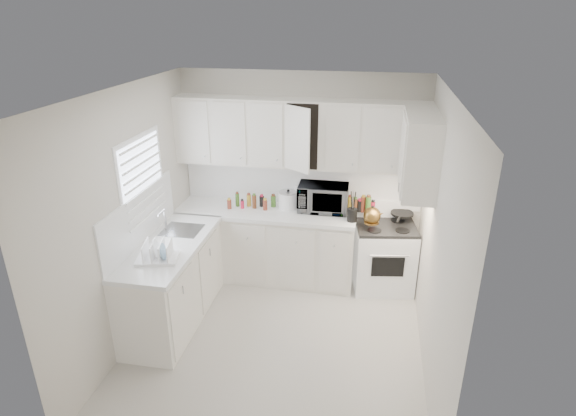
% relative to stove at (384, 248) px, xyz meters
% --- Properties ---
extents(floor, '(3.20, 3.20, 0.00)m').
position_rel_stove_xyz_m(floor, '(-1.09, -1.31, -0.54)').
color(floor, '#B8B2A8').
rests_on(floor, ground).
extents(ceiling, '(3.20, 3.20, 0.00)m').
position_rel_stove_xyz_m(ceiling, '(-1.09, -1.31, 2.06)').
color(ceiling, white).
rests_on(ceiling, ground).
extents(wall_back, '(3.00, 0.00, 3.00)m').
position_rel_stove_xyz_m(wall_back, '(-1.09, 0.29, 0.76)').
color(wall_back, beige).
rests_on(wall_back, ground).
extents(wall_front, '(3.00, 0.00, 3.00)m').
position_rel_stove_xyz_m(wall_front, '(-1.09, -2.91, 0.76)').
color(wall_front, beige).
rests_on(wall_front, ground).
extents(wall_left, '(0.00, 3.20, 3.20)m').
position_rel_stove_xyz_m(wall_left, '(-2.59, -1.31, 0.76)').
color(wall_left, beige).
rests_on(wall_left, ground).
extents(wall_right, '(0.00, 3.20, 3.20)m').
position_rel_stove_xyz_m(wall_right, '(0.41, -1.31, 0.76)').
color(wall_right, beige).
rests_on(wall_right, ground).
extents(window_blinds, '(0.06, 0.96, 1.06)m').
position_rel_stove_xyz_m(window_blinds, '(-2.57, -0.96, 1.01)').
color(window_blinds, white).
rests_on(window_blinds, wall_left).
extents(lower_cabinets_back, '(2.22, 0.60, 0.90)m').
position_rel_stove_xyz_m(lower_cabinets_back, '(-1.48, -0.01, -0.09)').
color(lower_cabinets_back, beige).
rests_on(lower_cabinets_back, floor).
extents(lower_cabinets_left, '(0.60, 1.60, 0.90)m').
position_rel_stove_xyz_m(lower_cabinets_left, '(-2.29, -1.11, -0.09)').
color(lower_cabinets_left, beige).
rests_on(lower_cabinets_left, floor).
extents(countertop_back, '(2.24, 0.64, 0.05)m').
position_rel_stove_xyz_m(countertop_back, '(-1.48, -0.02, 0.38)').
color(countertop_back, silver).
rests_on(countertop_back, lower_cabinets_back).
extents(countertop_left, '(0.64, 1.62, 0.05)m').
position_rel_stove_xyz_m(countertop_left, '(-2.28, -1.11, 0.38)').
color(countertop_left, silver).
rests_on(countertop_left, lower_cabinets_left).
extents(backsplash_back, '(2.98, 0.02, 0.55)m').
position_rel_stove_xyz_m(backsplash_back, '(-1.09, 0.28, 0.68)').
color(backsplash_back, silver).
rests_on(backsplash_back, wall_back).
extents(backsplash_left, '(0.02, 1.60, 0.55)m').
position_rel_stove_xyz_m(backsplash_left, '(-2.58, -1.11, 0.68)').
color(backsplash_left, silver).
rests_on(backsplash_left, wall_left).
extents(upper_cabinets_back, '(3.00, 0.33, 0.80)m').
position_rel_stove_xyz_m(upper_cabinets_back, '(-1.09, 0.13, 0.96)').
color(upper_cabinets_back, beige).
rests_on(upper_cabinets_back, wall_back).
extents(upper_cabinets_right, '(0.33, 0.90, 0.80)m').
position_rel_stove_xyz_m(upper_cabinets_right, '(0.25, -0.49, 0.96)').
color(upper_cabinets_right, beige).
rests_on(upper_cabinets_right, wall_right).
extents(sink, '(0.42, 0.38, 0.30)m').
position_rel_stove_xyz_m(sink, '(-2.28, -0.76, 0.53)').
color(sink, gray).
rests_on(sink, countertop_left).
extents(stove, '(0.79, 0.68, 1.09)m').
position_rel_stove_xyz_m(stove, '(0.00, 0.00, 0.00)').
color(stove, white).
rests_on(stove, floor).
extents(tea_kettle, '(0.32, 0.30, 0.23)m').
position_rel_stove_xyz_m(tea_kettle, '(-0.18, -0.16, 0.51)').
color(tea_kettle, olive).
rests_on(tea_kettle, stove).
extents(frying_pan, '(0.38, 0.52, 0.04)m').
position_rel_stove_xyz_m(frying_pan, '(0.18, 0.16, 0.42)').
color(frying_pan, black).
rests_on(frying_pan, stove).
extents(microwave, '(0.61, 0.35, 0.41)m').
position_rel_stove_xyz_m(microwave, '(-0.78, 0.12, 0.61)').
color(microwave, gray).
rests_on(microwave, countertop_back).
extents(rice_cooker, '(0.30, 0.30, 0.24)m').
position_rel_stove_xyz_m(rice_cooker, '(-1.22, 0.10, 0.53)').
color(rice_cooker, white).
rests_on(rice_cooker, countertop_back).
extents(paper_towel, '(0.12, 0.12, 0.27)m').
position_rel_stove_xyz_m(paper_towel, '(-1.10, 0.21, 0.54)').
color(paper_towel, white).
rests_on(paper_towel, countertop_back).
extents(utensil_crock, '(0.13, 0.13, 0.38)m').
position_rel_stove_xyz_m(utensil_crock, '(-0.41, -0.16, 0.60)').
color(utensil_crock, black).
rests_on(utensil_crock, countertop_back).
extents(dish_rack, '(0.45, 0.38, 0.22)m').
position_rel_stove_xyz_m(dish_rack, '(-2.25, -1.45, 0.51)').
color(dish_rack, white).
rests_on(dish_rack, countertop_left).
extents(spice_left_0, '(0.06, 0.06, 0.13)m').
position_rel_stove_xyz_m(spice_left_0, '(-1.94, 0.11, 0.47)').
color(spice_left_0, brown).
rests_on(spice_left_0, countertop_back).
extents(spice_left_1, '(0.06, 0.06, 0.13)m').
position_rel_stove_xyz_m(spice_left_1, '(-1.86, 0.02, 0.47)').
color(spice_left_1, '#3F7025').
rests_on(spice_left_1, countertop_back).
extents(spice_left_2, '(0.06, 0.06, 0.13)m').
position_rel_stove_xyz_m(spice_left_2, '(-1.79, 0.11, 0.47)').
color(spice_left_2, red).
rests_on(spice_left_2, countertop_back).
extents(spice_left_3, '(0.06, 0.06, 0.13)m').
position_rel_stove_xyz_m(spice_left_3, '(-1.71, 0.02, 0.47)').
color(spice_left_3, gold).
rests_on(spice_left_3, countertop_back).
extents(spice_left_4, '(0.06, 0.06, 0.13)m').
position_rel_stove_xyz_m(spice_left_4, '(-1.64, 0.11, 0.47)').
color(spice_left_4, brown).
rests_on(spice_left_4, countertop_back).
extents(spice_left_5, '(0.06, 0.06, 0.13)m').
position_rel_stove_xyz_m(spice_left_5, '(-1.56, 0.02, 0.47)').
color(spice_left_5, black).
rests_on(spice_left_5, countertop_back).
extents(spice_left_6, '(0.06, 0.06, 0.13)m').
position_rel_stove_xyz_m(spice_left_6, '(-1.49, 0.11, 0.47)').
color(spice_left_6, brown).
rests_on(spice_left_6, countertop_back).
extents(spice_left_7, '(0.06, 0.06, 0.13)m').
position_rel_stove_xyz_m(spice_left_7, '(-1.41, 0.02, 0.47)').
color(spice_left_7, '#3F7025').
rests_on(spice_left_7, countertop_back).
extents(sauce_right_0, '(0.06, 0.06, 0.19)m').
position_rel_stove_xyz_m(sauce_right_0, '(-0.51, 0.15, 0.50)').
color(sauce_right_0, red).
rests_on(sauce_right_0, countertop_back).
extents(sauce_right_1, '(0.06, 0.06, 0.19)m').
position_rel_stove_xyz_m(sauce_right_1, '(-0.45, 0.09, 0.50)').
color(sauce_right_1, gold).
rests_on(sauce_right_1, countertop_back).
extents(sauce_right_2, '(0.06, 0.06, 0.19)m').
position_rel_stove_xyz_m(sauce_right_2, '(-0.40, 0.15, 0.50)').
color(sauce_right_2, brown).
rests_on(sauce_right_2, countertop_back).
extents(sauce_right_3, '(0.06, 0.06, 0.19)m').
position_rel_stove_xyz_m(sauce_right_3, '(-0.34, 0.09, 0.50)').
color(sauce_right_3, black).
rests_on(sauce_right_3, countertop_back).
extents(sauce_right_4, '(0.06, 0.06, 0.19)m').
position_rel_stove_xyz_m(sauce_right_4, '(-0.29, 0.15, 0.50)').
color(sauce_right_4, brown).
rests_on(sauce_right_4, countertop_back).
extents(sauce_right_5, '(0.06, 0.06, 0.19)m').
position_rel_stove_xyz_m(sauce_right_5, '(-0.23, 0.09, 0.50)').
color(sauce_right_5, '#3F7025').
rests_on(sauce_right_5, countertop_back).
extents(sauce_right_6, '(0.06, 0.06, 0.19)m').
position_rel_stove_xyz_m(sauce_right_6, '(-0.18, 0.15, 0.50)').
color(sauce_right_6, red).
rests_on(sauce_right_6, countertop_back).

